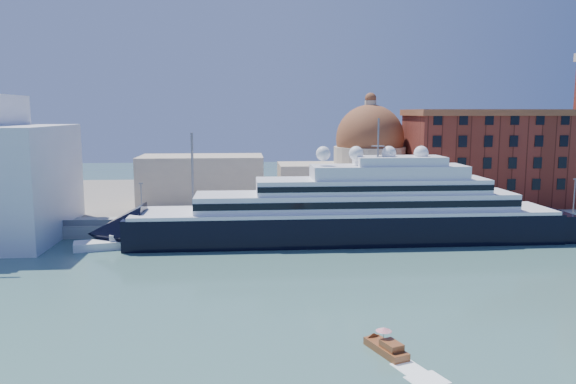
{
  "coord_description": "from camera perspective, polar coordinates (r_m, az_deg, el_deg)",
  "views": [
    {
      "loc": [
        -9.78,
        -81.01,
        24.45
      ],
      "look_at": [
        -1.82,
        18.0,
        10.39
      ],
      "focal_mm": 35.0,
      "sensor_mm": 36.0,
      "label": 1
    }
  ],
  "objects": [
    {
      "name": "ground",
      "position": [
        85.18,
        2.22,
        -8.63
      ],
      "size": [
        400.0,
        400.0,
        0.0
      ],
      "primitive_type": "plane",
      "color": "#3C6963",
      "rests_on": "ground"
    },
    {
      "name": "quay_fence",
      "position": [
        112.97,
        0.45,
        -2.84
      ],
      "size": [
        180.0,
        0.1,
        1.2
      ],
      "primitive_type": "cube",
      "color": "slate",
      "rests_on": "quay"
    },
    {
      "name": "service_barge",
      "position": [
        107.42,
        -17.53,
        -5.05
      ],
      "size": [
        12.91,
        6.88,
        2.76
      ],
      "rotation": [
        0.0,
        0.0,
        0.24
      ],
      "color": "white",
      "rests_on": "ground"
    },
    {
      "name": "land",
      "position": [
        158.06,
        -1.0,
        -0.48
      ],
      "size": [
        260.0,
        72.0,
        2.0
      ],
      "primitive_type": "cube",
      "color": "slate",
      "rests_on": "ground"
    },
    {
      "name": "warehouse",
      "position": [
        147.04,
        20.3,
        3.4
      ],
      "size": [
        43.0,
        19.0,
        23.25
      ],
      "color": "maroon",
      "rests_on": "land"
    },
    {
      "name": "quay",
      "position": [
        117.73,
        0.26,
        -3.31
      ],
      "size": [
        180.0,
        10.0,
        2.5
      ],
      "primitive_type": "cube",
      "color": "gray",
      "rests_on": "ground"
    },
    {
      "name": "church",
      "position": [
        140.32,
        2.04,
        2.51
      ],
      "size": [
        66.0,
        18.0,
        25.5
      ],
      "color": "beige",
      "rests_on": "land"
    },
    {
      "name": "superyacht",
      "position": [
        107.16,
        4.42,
        -2.57
      ],
      "size": [
        91.75,
        12.72,
        27.42
      ],
      "color": "black",
      "rests_on": "ground"
    },
    {
      "name": "lamp_posts",
      "position": [
        114.25,
        -6.01,
        0.66
      ],
      "size": [
        120.8,
        2.4,
        18.0
      ],
      "color": "slate",
      "rests_on": "quay"
    },
    {
      "name": "water_taxi",
      "position": [
        60.43,
        10.01,
        -15.27
      ],
      "size": [
        3.73,
        5.96,
        2.69
      ],
      "rotation": [
        0.0,
        0.0,
        0.35
      ],
      "color": "brown",
      "rests_on": "ground"
    }
  ]
}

